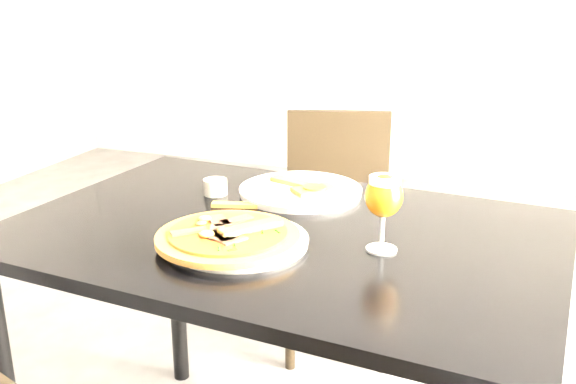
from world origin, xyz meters
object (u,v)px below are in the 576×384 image
at_px(chair_far, 337,221).
at_px(beer_glass, 384,196).
at_px(dining_table, 281,264).
at_px(pizza, 228,235).

xyz_separation_m(chair_far, beer_glass, (0.33, -0.87, 0.40)).
relative_size(dining_table, pizza, 4.25).
bearing_deg(dining_table, beer_glass, -6.55).
bearing_deg(pizza, chair_far, 92.09).
bearing_deg(pizza, dining_table, 65.86).
distance_m(dining_table, beer_glass, 0.32).
bearing_deg(chair_far, pizza, -104.93).
height_order(dining_table, chair_far, chair_far).
bearing_deg(chair_far, dining_table, -100.23).
relative_size(chair_far, pizza, 2.81).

